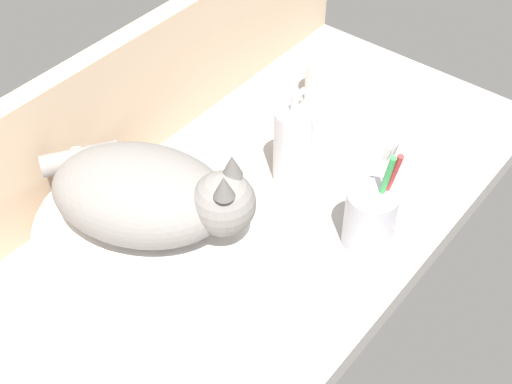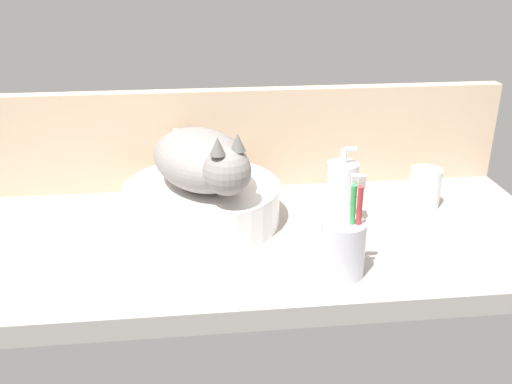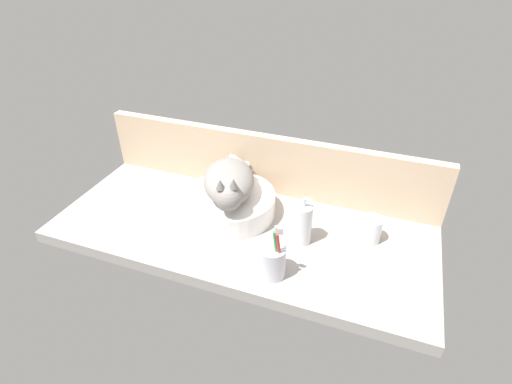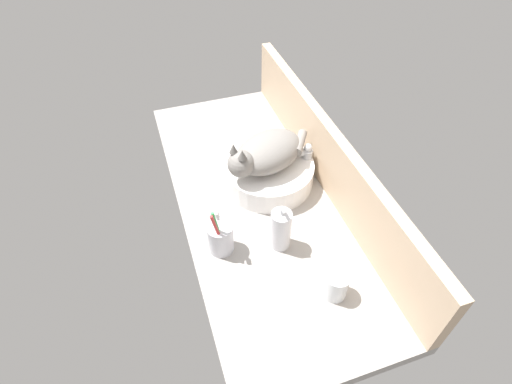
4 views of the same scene
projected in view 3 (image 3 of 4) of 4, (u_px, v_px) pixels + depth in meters
The scene contains 8 objects.
ground_plane at pixel (242, 231), 135.57cm from camera, with size 126.52×52.80×4.00cm, color #9E9993.
backsplash_panel at pixel (266, 164), 147.36cm from camera, with size 126.52×3.60×22.74cm, color #CCAD8C.
sink_basin at pixel (230, 204), 138.68cm from camera, with size 31.37×31.37×8.03cm, color white.
cat at pixel (229, 182), 132.12cm from camera, with size 25.36×30.95×14.00cm.
faucet at pixel (245, 178), 146.66cm from camera, with size 3.60×11.84×13.60cm.
soap_dispenser at pixel (302, 223), 124.76cm from camera, with size 6.16×6.16×17.00cm.
toothbrush_cup at pixel (273, 261), 113.24cm from camera, with size 7.68×7.68×18.69cm.
water_glass at pixel (371, 231), 126.97cm from camera, with size 6.71×6.71×8.44cm.
Camera 3 is at (40.93, -97.19, 84.38)cm, focal length 28.00 mm.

